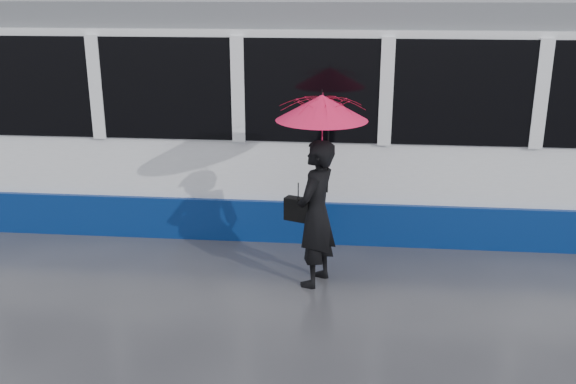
# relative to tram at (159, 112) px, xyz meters

# --- Properties ---
(ground) EXTENTS (90.00, 90.00, 0.00)m
(ground) POSITION_rel_tram_xyz_m (1.72, -2.50, -1.64)
(ground) COLOR #2F2F35
(ground) RESTS_ON ground
(rails) EXTENTS (34.00, 1.51, 0.02)m
(rails) POSITION_rel_tram_xyz_m (1.72, -0.00, -1.63)
(rails) COLOR #3F3D38
(rails) RESTS_ON ground
(tram) EXTENTS (26.00, 2.56, 3.35)m
(tram) POSITION_rel_tram_xyz_m (0.00, 0.00, 0.00)
(tram) COLOR white
(tram) RESTS_ON ground
(woman) EXTENTS (0.66, 0.78, 1.84)m
(woman) POSITION_rel_tram_xyz_m (2.65, -2.52, -0.72)
(woman) COLOR black
(woman) RESTS_ON ground
(umbrella) EXTENTS (1.40, 1.40, 1.24)m
(umbrella) POSITION_rel_tram_xyz_m (2.70, -2.52, 0.37)
(umbrella) COLOR #EB1368
(umbrella) RESTS_ON ground
(handbag) EXTENTS (0.36, 0.25, 0.46)m
(handbag) POSITION_rel_tram_xyz_m (2.43, -2.50, -0.68)
(handbag) COLOR black
(handbag) RESTS_ON ground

